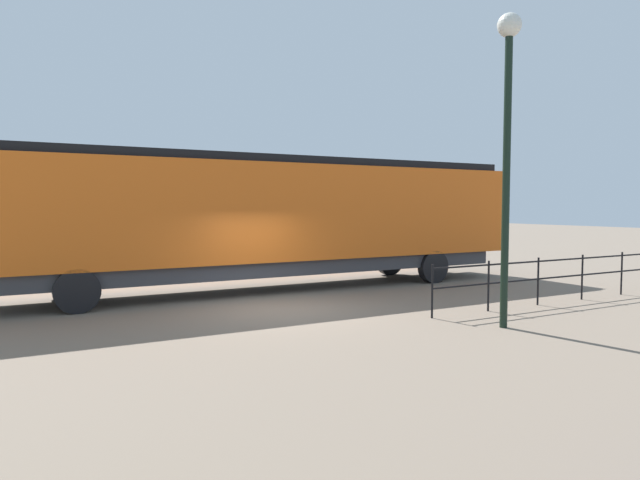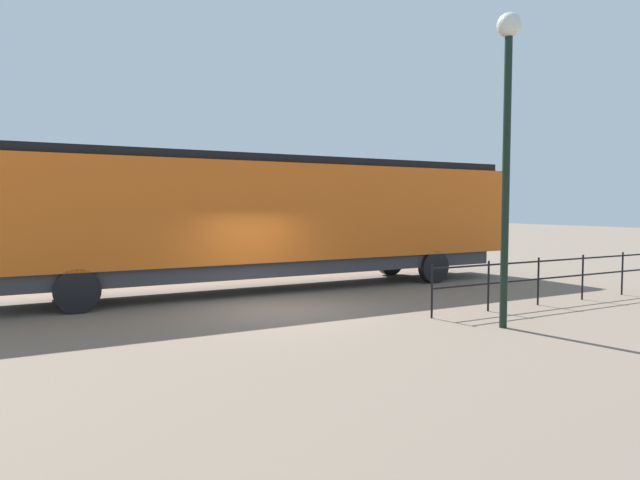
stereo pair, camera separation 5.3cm
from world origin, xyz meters
name	(u,v)px [view 2 (the right image)]	position (x,y,z in m)	size (l,w,h in m)	color
ground_plane	(277,310)	(0.00, 0.00, 0.00)	(120.00, 120.00, 0.00)	#756656
locomotive	(284,216)	(-3.19, 1.69, 2.31)	(2.83, 17.48, 4.12)	orange
lamp_post	(507,113)	(4.24, 3.42, 4.58)	(0.50, 0.50, 6.65)	black
platform_fence	(561,273)	(2.72, 7.22, 0.81)	(0.05, 9.04, 1.26)	black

